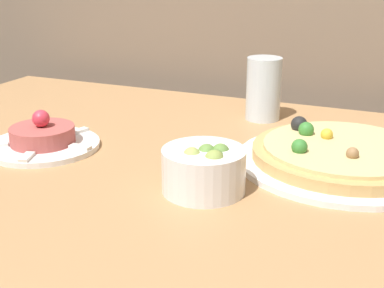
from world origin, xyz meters
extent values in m
cube|color=#AD7F51|center=(0.00, 0.45, 0.78)|extent=(1.40, 0.90, 0.03)
cylinder|color=#AD7F51|center=(-0.64, 0.84, 0.38)|extent=(0.06, 0.06, 0.76)
cylinder|color=white|center=(0.25, 0.55, 0.80)|extent=(0.36, 0.36, 0.01)
cylinder|color=tan|center=(0.25, 0.55, 0.82)|extent=(0.31, 0.31, 0.02)
cylinder|color=#E0C684|center=(0.25, 0.55, 0.83)|extent=(0.27, 0.27, 0.01)
sphere|color=black|center=(0.16, 0.60, 0.84)|extent=(0.03, 0.03, 0.03)
sphere|color=#387F33|center=(0.19, 0.49, 0.84)|extent=(0.03, 0.03, 0.03)
sphere|color=#997047|center=(0.27, 0.49, 0.84)|extent=(0.02, 0.02, 0.02)
sphere|color=#387F33|center=(0.18, 0.58, 0.84)|extent=(0.03, 0.03, 0.03)
sphere|color=gold|center=(0.22, 0.57, 0.84)|extent=(0.02, 0.02, 0.02)
cylinder|color=white|center=(-0.27, 0.41, 0.80)|extent=(0.21, 0.21, 0.01)
cylinder|color=#B2514C|center=(-0.27, 0.41, 0.82)|extent=(0.12, 0.12, 0.03)
sphere|color=#E0384C|center=(-0.27, 0.41, 0.85)|extent=(0.03, 0.03, 0.03)
cube|color=white|center=(-0.19, 0.41, 0.81)|extent=(0.04, 0.02, 0.01)
cube|color=white|center=(-0.24, 0.49, 0.81)|extent=(0.03, 0.04, 0.01)
cube|color=white|center=(-0.33, 0.46, 0.81)|extent=(0.04, 0.04, 0.01)
cube|color=white|center=(-0.24, 0.34, 0.81)|extent=(0.03, 0.04, 0.01)
cylinder|color=white|center=(0.07, 0.35, 0.83)|extent=(0.13, 0.13, 0.07)
sphere|color=#8EA34C|center=(0.10, 0.34, 0.86)|extent=(0.03, 0.03, 0.03)
sphere|color=#668E42|center=(0.08, 0.36, 0.86)|extent=(0.03, 0.03, 0.03)
sphere|color=#668E42|center=(0.10, 0.37, 0.86)|extent=(0.03, 0.03, 0.03)
sphere|color=#668E42|center=(0.10, 0.35, 0.86)|extent=(0.02, 0.02, 0.02)
sphere|color=#A3B25B|center=(0.06, 0.34, 0.86)|extent=(0.03, 0.03, 0.03)
cylinder|color=silver|center=(0.05, 0.75, 0.86)|extent=(0.07, 0.07, 0.13)
camera|label=1|loc=(0.35, -0.33, 1.14)|focal=50.00mm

